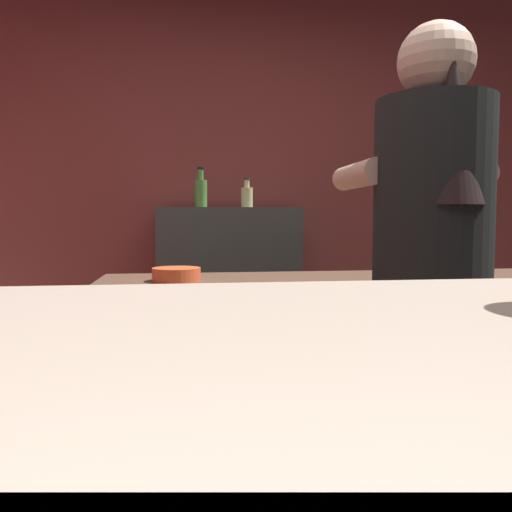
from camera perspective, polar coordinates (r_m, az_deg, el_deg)
wall_back at (r=3.43m, az=-1.46°, el=7.71°), size 5.20×0.10×2.70m
prep_counter at (r=2.13m, az=12.88°, el=-14.63°), size 2.10×0.60×0.91m
back_shelf at (r=3.18m, az=-3.04°, el=-5.55°), size 0.85×0.36×1.20m
bartender at (r=1.61m, az=18.81°, el=-1.53°), size 0.42×0.51×1.70m
knife_block at (r=2.21m, az=21.42°, el=0.70°), size 0.10×0.08×0.29m
mixing_bowl at (r=1.91m, az=-8.77°, el=-2.01°), size 0.18×0.18×0.05m
chefs_knife at (r=2.10m, az=20.72°, el=-2.25°), size 0.24×0.11×0.01m
bottle_soy at (r=3.07m, az=-1.01°, el=6.62°), size 0.07×0.07×0.17m
bottle_vinegar at (r=3.05m, az=-6.11°, el=7.05°), size 0.07×0.07×0.23m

